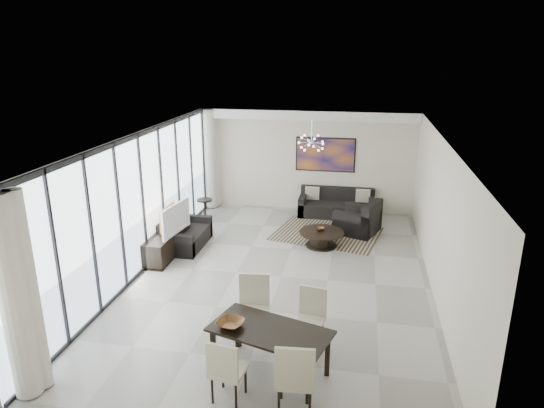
% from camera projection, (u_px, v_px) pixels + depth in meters
% --- Properties ---
extents(room_shell, '(6.00, 9.00, 2.90)m').
position_uv_depth(room_shell, '(305.00, 212.00, 9.52)').
color(room_shell, '#A8A39B').
rests_on(room_shell, ground).
extents(window_wall, '(0.37, 8.95, 2.90)m').
position_uv_depth(window_wall, '(147.00, 201.00, 10.10)').
color(window_wall, white).
rests_on(window_wall, floor).
extents(soffit, '(5.98, 0.40, 0.26)m').
position_uv_depth(soffit, '(308.00, 115.00, 13.22)').
color(soffit, white).
rests_on(soffit, room_shell).
extents(painting, '(1.68, 0.04, 0.98)m').
position_uv_depth(painting, '(325.00, 155.00, 13.64)').
color(painting, '#CC671C').
rests_on(painting, room_shell).
extents(chandelier, '(0.66, 0.66, 0.71)m').
position_uv_depth(chandelier, '(311.00, 143.00, 11.61)').
color(chandelier, silver).
rests_on(chandelier, room_shell).
extents(rug, '(2.90, 2.45, 0.01)m').
position_uv_depth(rug, '(327.00, 234.00, 12.35)').
color(rug, black).
rests_on(rug, floor).
extents(coffee_table, '(1.06, 1.06, 0.37)m').
position_uv_depth(coffee_table, '(321.00, 238.00, 11.53)').
color(coffee_table, black).
rests_on(coffee_table, floor).
extents(bowl_coffee, '(0.26, 0.26, 0.07)m').
position_uv_depth(bowl_coffee, '(320.00, 229.00, 11.55)').
color(bowl_coffee, brown).
rests_on(bowl_coffee, coffee_table).
extents(sofa_main, '(2.08, 0.85, 0.76)m').
position_uv_depth(sofa_main, '(337.00, 207.00, 13.62)').
color(sofa_main, black).
rests_on(sofa_main, floor).
extents(loveseat, '(0.84, 1.50, 0.75)m').
position_uv_depth(loveseat, '(185.00, 236.00, 11.54)').
color(loveseat, black).
rests_on(loveseat, floor).
extents(armchair, '(1.25, 1.28, 0.85)m').
position_uv_depth(armchair, '(359.00, 222.00, 12.35)').
color(armchair, black).
rests_on(armchair, floor).
extents(side_table, '(0.42, 0.42, 0.58)m').
position_uv_depth(side_table, '(205.00, 206.00, 13.28)').
color(side_table, black).
rests_on(side_table, floor).
extents(tv_console, '(0.50, 1.79, 0.56)m').
position_uv_depth(tv_console, '(167.00, 243.00, 11.03)').
color(tv_console, black).
rests_on(tv_console, floor).
extents(television, '(0.31, 1.18, 0.67)m').
position_uv_depth(television, '(171.00, 218.00, 10.79)').
color(television, gray).
rests_on(television, tv_console).
extents(dining_table, '(1.88, 1.32, 0.71)m').
position_uv_depth(dining_table, '(270.00, 335.00, 6.90)').
color(dining_table, black).
rests_on(dining_table, floor).
extents(dining_chair_sw, '(0.49, 0.49, 0.94)m').
position_uv_depth(dining_chair_sw, '(226.00, 368.00, 6.33)').
color(dining_chair_sw, '#BEB79D').
rests_on(dining_chair_sw, floor).
extents(dining_chair_se, '(0.54, 0.54, 1.08)m').
position_uv_depth(dining_chair_se, '(295.00, 375.00, 6.06)').
color(dining_chair_se, '#BEB79D').
rests_on(dining_chair_se, floor).
extents(dining_chair_nw, '(0.55, 0.55, 1.07)m').
position_uv_depth(dining_chair_nw, '(254.00, 302.00, 7.80)').
color(dining_chair_nw, '#BEB79D').
rests_on(dining_chair_nw, floor).
extents(dining_chair_ne, '(0.50, 0.50, 0.95)m').
position_uv_depth(dining_chair_ne, '(311.00, 313.00, 7.63)').
color(dining_chair_ne, '#BEB79D').
rests_on(dining_chair_ne, floor).
extents(bowl_dining, '(0.47, 0.47, 0.09)m').
position_uv_depth(bowl_dining, '(230.00, 324.00, 6.94)').
color(bowl_dining, brown).
rests_on(bowl_dining, dining_table).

